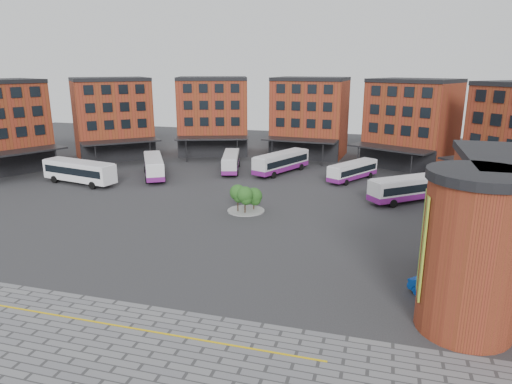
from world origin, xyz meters
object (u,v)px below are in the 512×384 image
(bus_b, at_px, (154,166))
(bus_f, at_px, (411,188))
(bus_e, at_px, (353,171))
(blue_car, at_px, (438,292))
(bus_c, at_px, (231,162))
(bus_d, at_px, (281,162))
(tree_island, at_px, (246,197))
(bus_a, at_px, (79,170))

(bus_b, bearing_deg, bus_f, -35.17)
(bus_e, height_order, bus_f, bus_f)
(bus_b, xyz_separation_m, blue_car, (38.44, -29.00, -1.00))
(bus_c, relative_size, bus_d, 0.90)
(bus_d, distance_m, bus_e, 11.53)
(tree_island, distance_m, bus_a, 27.82)
(blue_car, bearing_deg, tree_island, 94.86)
(bus_a, bearing_deg, bus_b, -39.65)
(bus_b, height_order, blue_car, bus_b)
(bus_b, xyz_separation_m, bus_d, (18.23, 8.19, 0.05))
(tree_island, relative_size, bus_e, 0.45)
(bus_a, height_order, bus_e, bus_a)
(bus_f, bearing_deg, bus_e, -178.82)
(bus_d, bearing_deg, bus_a, -127.14)
(bus_f, bearing_deg, tree_island, -101.55)
(bus_b, height_order, bus_c, bus_b)
(tree_island, xyz_separation_m, bus_e, (10.77, 19.01, -0.35))
(tree_island, distance_m, bus_b, 22.72)
(bus_c, distance_m, blue_car, 46.04)
(bus_e, bearing_deg, bus_f, -19.70)
(bus_a, distance_m, bus_b, 10.73)
(bus_b, bearing_deg, blue_car, -67.72)
(bus_b, xyz_separation_m, bus_f, (37.46, -2.93, 0.02))
(bus_b, bearing_deg, tree_island, -64.72)
(tree_island, relative_size, bus_d, 0.37)
(bus_f, relative_size, blue_car, 2.39)
(bus_c, bearing_deg, bus_f, -36.28)
(bus_c, bearing_deg, tree_island, -82.17)
(bus_b, relative_size, bus_e, 1.14)
(bus_c, distance_m, bus_f, 29.24)
(bus_f, height_order, blue_car, bus_f)
(tree_island, relative_size, bus_c, 0.41)
(bus_c, relative_size, bus_f, 1.01)
(bus_a, height_order, bus_d, bus_a)
(bus_c, distance_m, bus_d, 8.25)
(bus_d, height_order, bus_f, bus_d)
(blue_car, bearing_deg, bus_d, 73.08)
(tree_island, height_order, bus_f, tree_island)
(bus_d, distance_m, bus_f, 22.21)
(bus_d, bearing_deg, bus_e, 14.08)
(bus_a, bearing_deg, bus_d, -49.26)
(bus_a, bearing_deg, bus_e, -59.62)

